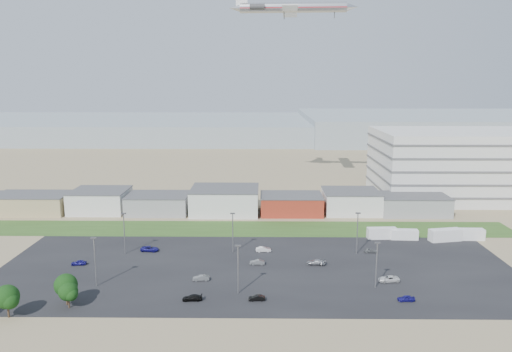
{
  "coord_description": "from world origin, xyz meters",
  "views": [
    {
      "loc": [
        6.31,
        -90.1,
        42.8
      ],
      "look_at": [
        4.94,
        22.0,
        21.58
      ],
      "focal_mm": 35.0,
      "sensor_mm": 36.0,
      "label": 1
    }
  ],
  "objects_px": {
    "parked_car_9": "(150,249)",
    "parked_car_11": "(263,249)",
    "parked_car_12": "(316,262)",
    "airliner": "(293,8)",
    "parked_car_2": "(406,298)",
    "parked_car_7": "(257,262)",
    "box_trailer_a": "(382,233)",
    "parked_car_4": "(201,278)",
    "parked_car_0": "(389,279)",
    "parked_car_3": "(192,298)",
    "parked_car_13": "(257,298)",
    "parked_car_5": "(79,263)",
    "parked_car_8": "(371,251)"
  },
  "relations": [
    {
      "from": "parked_car_2",
      "to": "parked_car_4",
      "type": "distance_m",
      "value": 43.12
    },
    {
      "from": "box_trailer_a",
      "to": "parked_car_12",
      "type": "bearing_deg",
      "value": -138.41
    },
    {
      "from": "parked_car_0",
      "to": "parked_car_11",
      "type": "relative_size",
      "value": 1.17
    },
    {
      "from": "parked_car_3",
      "to": "parked_car_5",
      "type": "bearing_deg",
      "value": -126.81
    },
    {
      "from": "parked_car_11",
      "to": "parked_car_12",
      "type": "bearing_deg",
      "value": -132.35
    },
    {
      "from": "parked_car_0",
      "to": "parked_car_2",
      "type": "bearing_deg",
      "value": -0.29
    },
    {
      "from": "parked_car_9",
      "to": "parked_car_11",
      "type": "distance_m",
      "value": 29.22
    },
    {
      "from": "parked_car_4",
      "to": "parked_car_5",
      "type": "height_order",
      "value": "parked_car_5"
    },
    {
      "from": "box_trailer_a",
      "to": "parked_car_3",
      "type": "height_order",
      "value": "box_trailer_a"
    },
    {
      "from": "parked_car_8",
      "to": "parked_car_5",
      "type": "bearing_deg",
      "value": 101.75
    },
    {
      "from": "parked_car_9",
      "to": "parked_car_13",
      "type": "bearing_deg",
      "value": -129.73
    },
    {
      "from": "parked_car_12",
      "to": "parked_car_9",
      "type": "bearing_deg",
      "value": -97.46
    },
    {
      "from": "parked_car_0",
      "to": "parked_car_7",
      "type": "height_order",
      "value": "parked_car_0"
    },
    {
      "from": "parked_car_4",
      "to": "parked_car_7",
      "type": "xyz_separation_m",
      "value": [
        12.24,
        9.84,
        -0.0
      ]
    },
    {
      "from": "parked_car_7",
      "to": "parked_car_13",
      "type": "distance_m",
      "value": 19.91
    },
    {
      "from": "parked_car_13",
      "to": "parked_car_9",
      "type": "bearing_deg",
      "value": -139.66
    },
    {
      "from": "box_trailer_a",
      "to": "parked_car_8",
      "type": "xyz_separation_m",
      "value": [
        -5.59,
        -11.82,
        -0.95
      ]
    },
    {
      "from": "parked_car_5",
      "to": "parked_car_8",
      "type": "relative_size",
      "value": 1.07
    },
    {
      "from": "box_trailer_a",
      "to": "parked_car_2",
      "type": "bearing_deg",
      "value": -100.37
    },
    {
      "from": "parked_car_0",
      "to": "parked_car_12",
      "type": "relative_size",
      "value": 1.02
    },
    {
      "from": "parked_car_4",
      "to": "parked_car_7",
      "type": "distance_m",
      "value": 15.7
    },
    {
      "from": "box_trailer_a",
      "to": "parked_car_4",
      "type": "relative_size",
      "value": 2.23
    },
    {
      "from": "airliner",
      "to": "parked_car_3",
      "type": "xyz_separation_m",
      "value": [
        -25.25,
        -101.49,
        -69.42
      ]
    },
    {
      "from": "airliner",
      "to": "parked_car_13",
      "type": "distance_m",
      "value": 123.5
    },
    {
      "from": "parked_car_4",
      "to": "parked_car_13",
      "type": "relative_size",
      "value": 1.08
    },
    {
      "from": "parked_car_4",
      "to": "parked_car_11",
      "type": "relative_size",
      "value": 0.93
    },
    {
      "from": "parked_car_9",
      "to": "parked_car_12",
      "type": "height_order",
      "value": "same"
    },
    {
      "from": "parked_car_3",
      "to": "parked_car_4",
      "type": "distance_m",
      "value": 10.21
    },
    {
      "from": "parked_car_2",
      "to": "box_trailer_a",
      "type": "bearing_deg",
      "value": 172.13
    },
    {
      "from": "parked_car_0",
      "to": "parked_car_11",
      "type": "bearing_deg",
      "value": -131.18
    },
    {
      "from": "parked_car_2",
      "to": "parked_car_7",
      "type": "distance_m",
      "value": 35.72
    },
    {
      "from": "parked_car_12",
      "to": "parked_car_7",
      "type": "bearing_deg",
      "value": -85.54
    },
    {
      "from": "parked_car_3",
      "to": "parked_car_7",
      "type": "xyz_separation_m",
      "value": [
        12.75,
        20.04,
        0.01
      ]
    },
    {
      "from": "airliner",
      "to": "parked_car_11",
      "type": "bearing_deg",
      "value": -95.44
    },
    {
      "from": "airliner",
      "to": "parked_car_12",
      "type": "bearing_deg",
      "value": -85.76
    },
    {
      "from": "parked_car_4",
      "to": "parked_car_12",
      "type": "height_order",
      "value": "parked_car_12"
    },
    {
      "from": "box_trailer_a",
      "to": "parked_car_5",
      "type": "bearing_deg",
      "value": -168.17
    },
    {
      "from": "airliner",
      "to": "parked_car_9",
      "type": "distance_m",
      "value": 107.99
    },
    {
      "from": "airliner",
      "to": "parked_car_7",
      "type": "relative_size",
      "value": 13.51
    },
    {
      "from": "parked_car_5",
      "to": "parked_car_12",
      "type": "distance_m",
      "value": 56.37
    },
    {
      "from": "parked_car_2",
      "to": "parked_car_7",
      "type": "xyz_separation_m",
      "value": [
        -29.71,
        19.83,
        0.01
      ]
    },
    {
      "from": "parked_car_3",
      "to": "parked_car_9",
      "type": "bearing_deg",
      "value": -156.74
    },
    {
      "from": "parked_car_3",
      "to": "parked_car_13",
      "type": "bearing_deg",
      "value": 86.63
    },
    {
      "from": "parked_car_3",
      "to": "parked_car_5",
      "type": "height_order",
      "value": "parked_car_5"
    },
    {
      "from": "parked_car_0",
      "to": "parked_car_7",
      "type": "distance_m",
      "value": 30.42
    },
    {
      "from": "parked_car_8",
      "to": "parked_car_13",
      "type": "distance_m",
      "value": 40.55
    },
    {
      "from": "parked_car_9",
      "to": "parked_car_11",
      "type": "bearing_deg",
      "value": -83.55
    },
    {
      "from": "parked_car_3",
      "to": "parked_car_4",
      "type": "bearing_deg",
      "value": 173.17
    },
    {
      "from": "parked_car_3",
      "to": "parked_car_7",
      "type": "bearing_deg",
      "value": 143.59
    },
    {
      "from": "parked_car_13",
      "to": "parked_car_0",
      "type": "bearing_deg",
      "value": 105.58
    }
  ]
}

